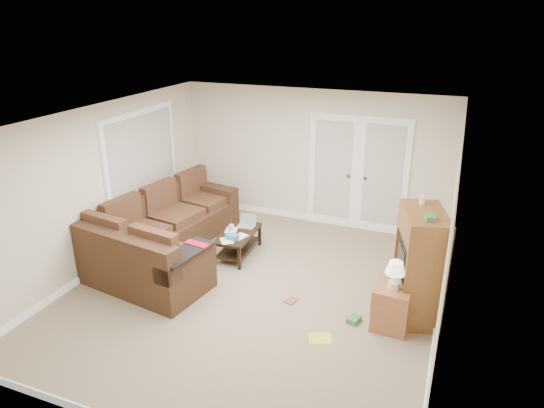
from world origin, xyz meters
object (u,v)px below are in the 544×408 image
at_px(coffee_table, 239,242).
at_px(side_cabinet, 392,304).
at_px(tv_armoire, 419,264).
at_px(sectional_sofa, 160,238).

xyz_separation_m(coffee_table, side_cabinet, (2.64, -1.11, 0.12)).
bearing_deg(tv_armoire, sectional_sofa, 163.11).
bearing_deg(coffee_table, side_cabinet, -25.42).
xyz_separation_m(sectional_sofa, tv_armoire, (3.99, -0.09, 0.37)).
bearing_deg(side_cabinet, coffee_table, 159.77).
bearing_deg(tv_armoire, side_cabinet, -135.58).
height_order(sectional_sofa, tv_armoire, tv_armoire).
bearing_deg(tv_armoire, coffee_table, 150.97).
height_order(coffee_table, tv_armoire, tv_armoire).
bearing_deg(sectional_sofa, coffee_table, 37.35).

